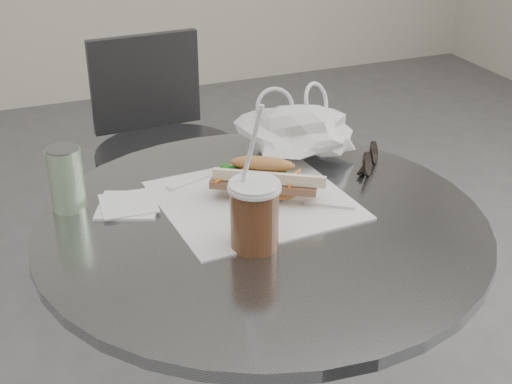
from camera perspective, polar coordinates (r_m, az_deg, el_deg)
name	(u,v)px	position (r m, az deg, el deg)	size (l,w,h in m)	color
cafe_table	(262,348)	(1.35, 0.44, -12.38)	(0.76, 0.76, 0.74)	slate
chair_far	(167,191)	(2.15, -7.14, 0.11)	(0.42, 0.43, 0.79)	#2F2F32
sandwich_paper	(254,200)	(1.26, -0.19, -0.65)	(0.32, 0.30, 0.00)	white
banh_mi	(264,179)	(1.24, 0.61, 1.02)	(0.24, 0.20, 0.08)	#AD6F41
iced_coffee	(254,214)	(1.10, -0.13, -1.77)	(0.08, 0.08, 0.24)	brown
sunglasses	(369,160)	(1.39, 9.04, 2.55)	(0.08, 0.09, 0.05)	black
plastic_bag	(299,135)	(1.39, 3.48, 4.60)	(0.22, 0.17, 0.11)	silver
napkin_stack	(129,205)	(1.25, -10.16, -1.02)	(0.13, 0.13, 0.01)	white
drink_can	(66,179)	(1.25, -14.95, 1.04)	(0.06, 0.06, 0.11)	#6AAB63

